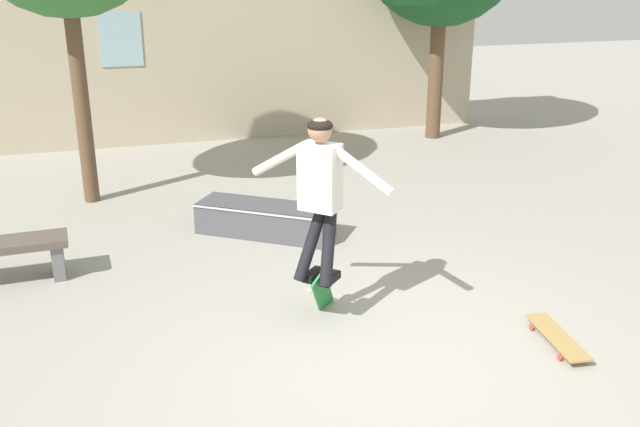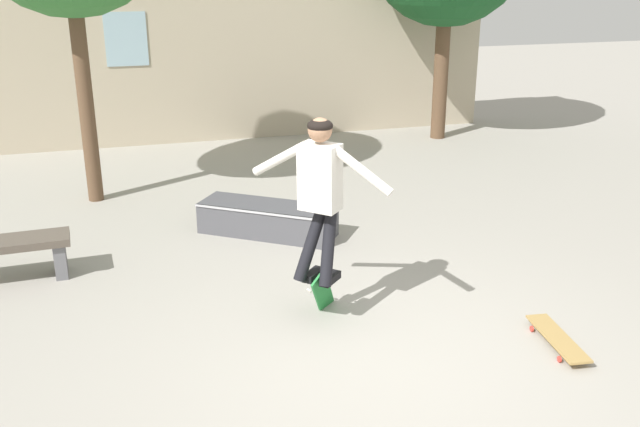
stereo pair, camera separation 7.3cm
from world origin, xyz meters
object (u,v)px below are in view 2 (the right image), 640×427
at_px(skate_ledge, 268,219).
at_px(skateboard_flipping, 323,294).
at_px(skater, 320,186).
at_px(skateboard_resting, 558,338).

relative_size(skate_ledge, skateboard_flipping, 2.31).
bearing_deg(skater, skate_ledge, 44.73).
bearing_deg(skateboard_resting, skater, -112.53).
distance_m(skateboard_flipping, skateboard_resting, 2.10).
xyz_separation_m(skateboard_flipping, skateboard_resting, (1.77, -1.12, -0.14)).
xyz_separation_m(skate_ledge, skateboard_flipping, (0.05, -2.18, 0.02)).
bearing_deg(skater, skateboard_flipping, 11.81).
bearing_deg(skate_ledge, skateboard_flipping, -52.98).
bearing_deg(skateboard_resting, skate_ledge, -144.01).
distance_m(skate_ledge, skater, 2.52).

